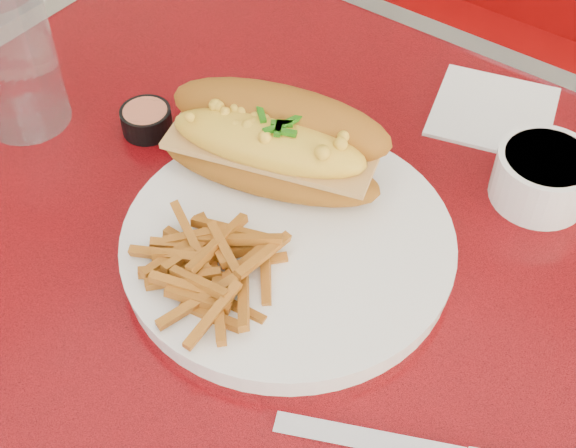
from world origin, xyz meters
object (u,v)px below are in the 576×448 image
Objects in this scene: fork at (342,279)px; water_tumbler at (11,59)px; diner_table at (383,421)px; gravy_ramekin at (543,175)px; mac_hoagie at (273,142)px; dinner_plate at (288,245)px; sauce_cup_left at (146,119)px.

water_tumbler is at bearing 72.47° from fork.
diner_table is 0.29m from gravy_ramekin.
water_tumbler reaches higher than diner_table.
mac_hoagie is (-0.19, 0.07, 0.22)m from diner_table.
dinner_plate is at bearing 63.04° from fork.
mac_hoagie reaches higher than gravy_ramekin.
mac_hoagie is 0.15m from fork.
gravy_ramekin is 0.40m from sauce_cup_left.
dinner_plate is at bearing -60.40° from mac_hoagie.
mac_hoagie is 0.26m from gravy_ramekin.
sauce_cup_left reaches higher than fork.
mac_hoagie is at bearing 43.51° from fork.
fork is 0.40m from water_tumbler.
water_tumbler is at bearing -156.30° from gravy_ramekin.
fork is at bearing -11.97° from sauce_cup_left.
fork is at bearing -112.25° from gravy_ramekin.
fork is 0.29m from sauce_cup_left.
water_tumbler reaches higher than gravy_ramekin.
mac_hoagie is 1.77× the size of fork.
diner_table is 0.52m from water_tumbler.
sauce_cup_left is at bearing 28.00° from water_tumbler.
water_tumbler reaches higher than mac_hoagie.
dinner_plate is 0.34m from water_tumbler.
gravy_ramekin is at bearing 23.70° from water_tumbler.
sauce_cup_left is at bearing -157.69° from gravy_ramekin.
gravy_ramekin is at bearing 53.08° from dinner_plate.
water_tumbler reaches higher than sauce_cup_left.
dinner_plate is at bearing 1.97° from water_tumbler.
mac_hoagie reaches higher than fork.
water_tumbler is (-0.34, -0.01, 0.07)m from dinner_plate.
sauce_cup_left is at bearing 170.07° from diner_table.
sauce_cup_left is at bearing 167.25° from dinner_plate.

